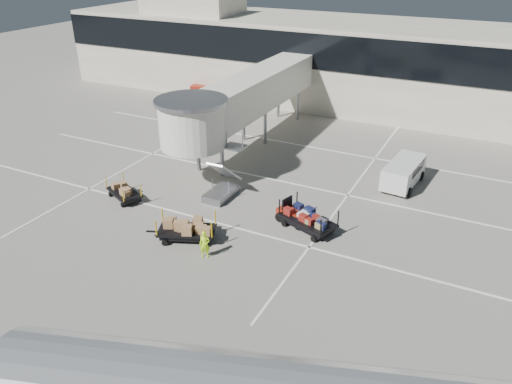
% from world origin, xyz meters
% --- Properties ---
extents(ground, '(140.00, 140.00, 0.00)m').
position_xyz_m(ground, '(0.00, 0.00, 0.00)').
color(ground, '#9B968B').
rests_on(ground, ground).
extents(lane_markings, '(40.00, 30.00, 0.02)m').
position_xyz_m(lane_markings, '(-0.67, 9.33, 0.01)').
color(lane_markings, white).
rests_on(lane_markings, ground).
extents(terminal, '(64.00, 12.11, 15.20)m').
position_xyz_m(terminal, '(-0.35, 29.94, 4.11)').
color(terminal, beige).
rests_on(terminal, ground).
extents(jet_bridge, '(5.70, 20.40, 6.03)m').
position_xyz_m(jet_bridge, '(-3.97, 12.26, 4.28)').
color(jet_bridge, white).
rests_on(jet_bridge, ground).
extents(baggage_tug, '(2.34, 1.82, 1.41)m').
position_xyz_m(baggage_tug, '(4.25, 4.20, 0.51)').
color(baggage_tug, maroon).
rests_on(baggage_tug, ground).
extents(suitcase_cart, '(4.15, 2.74, 1.61)m').
position_xyz_m(suitcase_cart, '(5.09, 3.80, 0.59)').
color(suitcase_cart, black).
rests_on(suitcase_cart, ground).
extents(box_cart_near, '(3.95, 2.70, 1.54)m').
position_xyz_m(box_cart_near, '(-0.59, -0.37, 0.64)').
color(box_cart_near, black).
rests_on(box_cart_near, ground).
extents(box_cart_far, '(3.28, 2.33, 1.29)m').
position_xyz_m(box_cart_far, '(-6.93, 1.95, 0.53)').
color(box_cart_far, black).
rests_on(box_cart_far, ground).
extents(ground_worker, '(0.67, 0.56, 1.57)m').
position_xyz_m(ground_worker, '(1.37, -1.38, 0.78)').
color(ground_worker, '#B2E518').
rests_on(ground_worker, ground).
extents(minivan, '(2.34, 4.67, 1.71)m').
position_xyz_m(minivan, '(8.86, 12.37, 1.03)').
color(minivan, silver).
rests_on(minivan, ground).
extents(belt_loader, '(4.23, 2.34, 1.93)m').
position_xyz_m(belt_loader, '(-13.84, 24.01, 0.74)').
color(belt_loader, maroon).
rests_on(belt_loader, ground).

